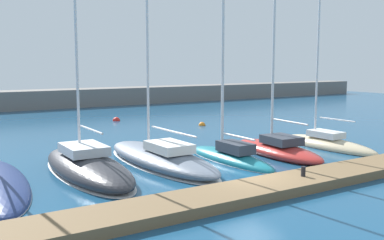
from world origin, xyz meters
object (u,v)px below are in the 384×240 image
sailboat_red_fifth (278,148)px  mooring_buoy_orange (202,125)px  sailboat_sand_sixth (326,144)px  dock_bollard (303,171)px  sailboat_slate_third (160,157)px  sailboat_teal_fourth (230,155)px  mooring_buoy_red (116,121)px  sailboat_charcoal_second (87,166)px

sailboat_red_fifth → mooring_buoy_orange: size_ratio=21.04×
sailboat_sand_sixth → dock_bollard: bearing=124.6°
sailboat_slate_third → sailboat_teal_fourth: size_ratio=1.24×
mooring_buoy_red → mooring_buoy_orange: bearing=-53.6°
mooring_buoy_orange → sailboat_red_fifth: bearing=-104.0°
sailboat_slate_third → dock_bollard: 7.88m
sailboat_red_fifth → mooring_buoy_red: sailboat_red_fifth is taller
sailboat_slate_third → sailboat_red_fifth: sailboat_slate_third is taller
sailboat_teal_fourth → mooring_buoy_orange: bearing=-27.1°
sailboat_slate_third → sailboat_sand_sixth: sailboat_slate_third is taller
dock_bollard → sailboat_teal_fourth: bearing=87.2°
sailboat_sand_sixth → dock_bollard: (-8.00, -5.63, 0.44)m
sailboat_sand_sixth → dock_bollard: sailboat_sand_sixth is taller
mooring_buoy_red → sailboat_charcoal_second: bearing=-116.6°
sailboat_teal_fourth → sailboat_red_fifth: 3.34m
mooring_buoy_red → sailboat_red_fifth: bearing=-84.5°
sailboat_slate_third → sailboat_red_fifth: size_ratio=1.44×
sailboat_red_fifth → mooring_buoy_orange: 13.36m
sailboat_charcoal_second → sailboat_slate_third: 4.05m
mooring_buoy_orange → sailboat_teal_fourth: bearing=-117.3°
sailboat_slate_third → sailboat_charcoal_second: bearing=87.3°
sailboat_red_fifth → dock_bollard: bearing=150.7°
sailboat_charcoal_second → sailboat_sand_sixth: sailboat_charcoal_second is taller
mooring_buoy_red → sailboat_slate_third: bearing=-105.5°
sailboat_teal_fourth → mooring_buoy_red: (1.40, 19.65, -0.34)m
sailboat_teal_fourth → mooring_buoy_red: sailboat_teal_fourth is taller
mooring_buoy_red → mooring_buoy_orange: 8.66m
sailboat_charcoal_second → sailboat_sand_sixth: size_ratio=1.37×
sailboat_sand_sixth → dock_bollard: size_ratio=26.99×
sailboat_sand_sixth → mooring_buoy_red: size_ratio=16.69×
sailboat_charcoal_second → mooring_buoy_orange: size_ratio=26.83×
sailboat_teal_fourth → sailboat_red_fifth: size_ratio=1.17×
sailboat_teal_fourth → mooring_buoy_orange: size_ratio=24.56×
dock_bollard → sailboat_charcoal_second: bearing=135.9°
mooring_buoy_orange → sailboat_slate_third: bearing=-132.1°
sailboat_slate_third → sailboat_teal_fourth: bearing=-111.2°
sailboat_slate_third → mooring_buoy_red: 19.00m
sailboat_sand_sixth → mooring_buoy_orange: 12.87m
sailboat_red_fifth → mooring_buoy_red: 20.03m
sailboat_sand_sixth → mooring_buoy_red: sailboat_sand_sixth is taller
sailboat_charcoal_second → mooring_buoy_orange: 18.17m
sailboat_slate_third → sailboat_teal_fourth: (3.68, -1.35, -0.08)m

